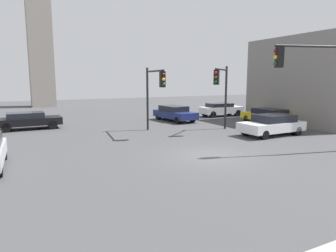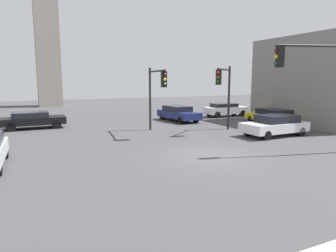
# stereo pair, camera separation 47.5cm
# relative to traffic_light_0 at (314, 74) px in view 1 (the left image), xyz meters

# --- Properties ---
(ground_plane) EXTENTS (93.30, 93.30, 0.00)m
(ground_plane) POSITION_rel_traffic_light_0_xyz_m (-4.89, 1.78, -4.05)
(ground_plane) COLOR #424244
(traffic_light_0) EXTENTS (3.96, 1.38, 5.63)m
(traffic_light_0) POSITION_rel_traffic_light_0_xyz_m (0.00, 0.00, 0.00)
(traffic_light_0) COLOR black
(traffic_light_0) RESTS_ON ground_plane
(traffic_light_1) EXTENTS (2.48, 2.01, 4.75)m
(traffic_light_1) POSITION_rel_traffic_light_0_xyz_m (-0.25, 7.30, -0.70)
(traffic_light_1) COLOR black
(traffic_light_1) RESTS_ON ground_plane
(traffic_light_2) EXTENTS (0.71, 3.86, 4.63)m
(traffic_light_2) POSITION_rel_traffic_light_0_xyz_m (-4.91, 8.55, -0.75)
(traffic_light_2) COLOR black
(traffic_light_2) RESTS_ON ground_plane
(car_1) EXTENTS (4.64, 1.93, 1.30)m
(car_1) POSITION_rel_traffic_light_0_xyz_m (-12.66, 14.80, -3.34)
(car_1) COLOR black
(car_1) RESTS_ON ground_plane
(car_2) EXTENTS (2.23, 4.80, 1.32)m
(car_2) POSITION_rel_traffic_light_0_xyz_m (5.73, 8.61, -3.35)
(car_2) COLOR yellow
(car_2) RESTS_ON ground_plane
(car_3) EXTENTS (4.57, 2.15, 1.41)m
(car_3) POSITION_rel_traffic_light_0_xyz_m (2.07, 4.57, -3.31)
(car_3) COLOR silver
(car_3) RESTS_ON ground_plane
(car_4) EXTENTS (4.48, 1.96, 1.36)m
(car_4) POSITION_rel_traffic_light_0_xyz_m (5.38, 14.78, -3.31)
(car_4) COLOR silver
(car_4) RESTS_ON ground_plane
(car_5) EXTENTS (2.42, 4.85, 1.38)m
(car_5) POSITION_rel_traffic_light_0_xyz_m (-0.49, 13.91, -3.32)
(car_5) COLOR navy
(car_5) RESTS_ON ground_plane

